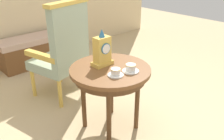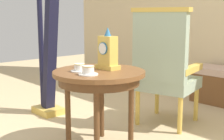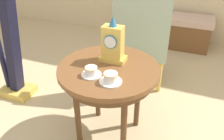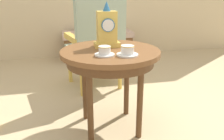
% 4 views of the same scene
% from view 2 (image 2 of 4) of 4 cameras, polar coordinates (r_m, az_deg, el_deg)
% --- Properties ---
extents(side_table, '(0.73, 0.73, 0.64)m').
position_cam_2_polar(side_table, '(2.49, -2.34, -1.84)').
color(side_table, brown).
rests_on(side_table, ground).
extents(teacup_left, '(0.13, 0.13, 0.06)m').
position_cam_2_polar(teacup_left, '(2.43, -5.94, 0.33)').
color(teacup_left, white).
rests_on(teacup_left, side_table).
extents(teacup_right, '(0.15, 0.15, 0.07)m').
position_cam_2_polar(teacup_right, '(2.30, -4.33, -0.16)').
color(teacup_right, white).
rests_on(teacup_right, side_table).
extents(mantel_clock, '(0.19, 0.11, 0.34)m').
position_cam_2_polar(mantel_clock, '(2.52, -0.80, 3.19)').
color(mantel_clock, gold).
rests_on(mantel_clock, side_table).
extents(armchair, '(0.65, 0.64, 1.14)m').
position_cam_2_polar(armchair, '(3.04, 9.45, 0.70)').
color(armchair, '#9EB299').
rests_on(armchair, ground).
extents(harp, '(0.40, 0.24, 1.82)m').
position_cam_2_polar(harp, '(3.41, -11.56, 4.04)').
color(harp, gold).
rests_on(harp, ground).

